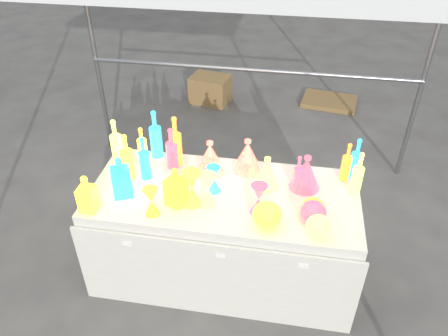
% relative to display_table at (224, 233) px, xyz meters
% --- Properties ---
extents(ground, '(80.00, 80.00, 0.00)m').
position_rel_display_table_xyz_m(ground, '(-0.00, 0.01, -0.37)').
color(ground, slate).
rests_on(ground, ground).
extents(display_table, '(1.84, 0.83, 0.75)m').
position_rel_display_table_xyz_m(display_table, '(0.00, 0.00, 0.00)').
color(display_table, silver).
rests_on(display_table, ground).
extents(cardboard_box_closed, '(0.53, 0.43, 0.34)m').
position_rel_display_table_xyz_m(cardboard_box_closed, '(-0.63, 2.72, -0.20)').
color(cardboard_box_closed, olive).
rests_on(cardboard_box_closed, ground).
extents(cardboard_box_flat, '(0.73, 0.57, 0.06)m').
position_rel_display_table_xyz_m(cardboard_box_flat, '(0.87, 2.92, -0.35)').
color(cardboard_box_flat, olive).
rests_on(cardboard_box_flat, ground).
extents(bottle_0, '(0.09, 0.09, 0.27)m').
position_rel_display_table_xyz_m(bottle_0, '(-0.65, 0.30, 0.51)').
color(bottle_0, red).
rests_on(bottle_0, display_table).
extents(bottle_1, '(0.11, 0.11, 0.38)m').
position_rel_display_table_xyz_m(bottle_1, '(-0.56, 0.36, 0.57)').
color(bottle_1, '#17821C').
rests_on(bottle_1, display_table).
extents(bottle_2, '(0.10, 0.10, 0.39)m').
position_rel_display_table_xyz_m(bottle_2, '(-0.39, 0.28, 0.57)').
color(bottle_2, yellow).
rests_on(bottle_2, display_table).
extents(bottle_3, '(0.10, 0.10, 0.32)m').
position_rel_display_table_xyz_m(bottle_3, '(-0.41, 0.24, 0.54)').
color(bottle_3, '#1D25AD').
rests_on(bottle_3, display_table).
extents(bottle_4, '(0.11, 0.11, 0.35)m').
position_rel_display_table_xyz_m(bottle_4, '(-0.82, 0.23, 0.55)').
color(bottle_4, '#135E7B').
rests_on(bottle_4, display_table).
extents(bottle_5, '(0.09, 0.09, 0.32)m').
position_rel_display_table_xyz_m(bottle_5, '(-0.72, 0.10, 0.54)').
color(bottle_5, '#DB2BCD').
rests_on(bottle_5, display_table).
extents(bottle_6, '(0.10, 0.10, 0.34)m').
position_rel_display_table_xyz_m(bottle_6, '(-0.68, 0.07, 0.55)').
color(bottle_6, red).
rests_on(bottle_6, display_table).
extents(bottle_7, '(0.08, 0.08, 0.33)m').
position_rel_display_table_xyz_m(bottle_7, '(-0.57, 0.09, 0.54)').
color(bottle_7, '#17821C').
rests_on(bottle_7, display_table).
extents(decanter_0, '(0.11, 0.11, 0.26)m').
position_rel_display_table_xyz_m(decanter_0, '(-0.81, -0.30, 0.51)').
color(decanter_0, red).
rests_on(decanter_0, display_table).
extents(decanter_1, '(0.15, 0.15, 0.28)m').
position_rel_display_table_xyz_m(decanter_1, '(-0.28, -0.15, 0.52)').
color(decanter_1, yellow).
rests_on(decanter_1, display_table).
extents(decanter_2, '(0.16, 0.16, 0.29)m').
position_rel_display_table_xyz_m(decanter_2, '(-0.66, -0.12, 0.52)').
color(decanter_2, '#17821C').
rests_on(decanter_2, display_table).
extents(hourglass_0, '(0.11, 0.11, 0.19)m').
position_rel_display_table_xyz_m(hourglass_0, '(-0.41, -0.28, 0.47)').
color(hourglass_0, yellow).
rests_on(hourglass_0, display_table).
extents(hourglass_1, '(0.12, 0.12, 0.21)m').
position_rel_display_table_xyz_m(hourglass_1, '(0.25, -0.15, 0.48)').
color(hourglass_1, '#1D25AD').
rests_on(hourglass_1, display_table).
extents(hourglass_2, '(0.14, 0.14, 0.23)m').
position_rel_display_table_xyz_m(hourglass_2, '(-0.08, -0.12, 0.49)').
color(hourglass_2, '#135E7B').
rests_on(hourglass_2, display_table).
extents(hourglass_4, '(0.14, 0.14, 0.25)m').
position_rel_display_table_xyz_m(hourglass_4, '(-0.18, -0.14, 0.50)').
color(hourglass_4, red).
rests_on(hourglass_4, display_table).
extents(hourglass_5, '(0.12, 0.12, 0.19)m').
position_rel_display_table_xyz_m(hourglass_5, '(-0.07, 0.02, 0.47)').
color(hourglass_5, '#17821C').
rests_on(hourglass_5, display_table).
extents(globe_0, '(0.18, 0.18, 0.15)m').
position_rel_display_table_xyz_m(globe_0, '(0.31, -0.26, 0.45)').
color(globe_0, red).
rests_on(globe_0, display_table).
extents(globe_1, '(0.16, 0.16, 0.12)m').
position_rel_display_table_xyz_m(globe_1, '(0.62, -0.30, 0.44)').
color(globe_1, '#135E7B').
rests_on(globe_1, display_table).
extents(globe_2, '(0.19, 0.19, 0.13)m').
position_rel_display_table_xyz_m(globe_2, '(0.58, -0.15, 0.44)').
color(globe_2, yellow).
rests_on(globe_2, display_table).
extents(globe_3, '(0.21, 0.21, 0.13)m').
position_rel_display_table_xyz_m(globe_3, '(0.58, -0.18, 0.44)').
color(globe_3, '#1D25AD').
rests_on(globe_3, display_table).
extents(lampshade_0, '(0.24, 0.24, 0.25)m').
position_rel_display_table_xyz_m(lampshade_0, '(-0.14, 0.23, 0.50)').
color(lampshade_0, yellow).
rests_on(lampshade_0, display_table).
extents(lampshade_1, '(0.24, 0.24, 0.25)m').
position_rel_display_table_xyz_m(lampshade_1, '(0.12, 0.29, 0.50)').
color(lampshade_1, yellow).
rests_on(lampshade_1, display_table).
extents(lampshade_2, '(0.28, 0.28, 0.25)m').
position_rel_display_table_xyz_m(lampshade_2, '(0.53, 0.16, 0.50)').
color(lampshade_2, '#1D25AD').
rests_on(lampshade_2, display_table).
extents(lampshade_3, '(0.21, 0.21, 0.23)m').
position_rel_display_table_xyz_m(lampshade_3, '(0.27, 0.13, 0.49)').
color(lampshade_3, '#135E7B').
rests_on(lampshade_3, display_table).
extents(bottle_8, '(0.08, 0.08, 0.33)m').
position_rel_display_table_xyz_m(bottle_8, '(0.86, 0.31, 0.54)').
color(bottle_8, '#17821C').
rests_on(bottle_8, display_table).
extents(bottle_9, '(0.09, 0.09, 0.29)m').
position_rel_display_table_xyz_m(bottle_9, '(0.80, 0.29, 0.52)').
color(bottle_9, yellow).
rests_on(bottle_9, display_table).
extents(bottle_10, '(0.06, 0.06, 0.27)m').
position_rel_display_table_xyz_m(bottle_10, '(0.48, 0.13, 0.51)').
color(bottle_10, '#1D25AD').
rests_on(bottle_10, display_table).
extents(bottle_11, '(0.08, 0.08, 0.33)m').
position_rel_display_table_xyz_m(bottle_11, '(0.86, 0.14, 0.54)').
color(bottle_11, '#135E7B').
rests_on(bottle_11, display_table).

